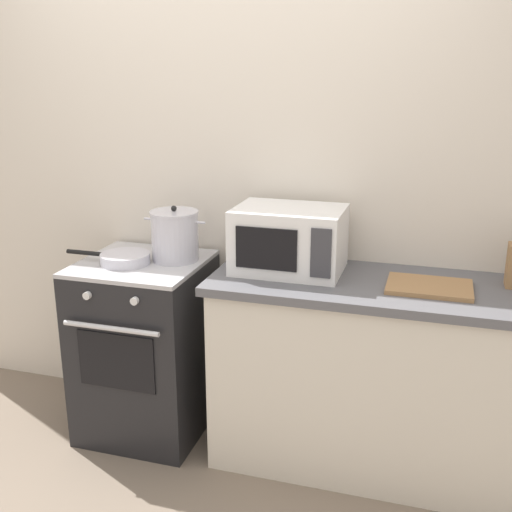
{
  "coord_description": "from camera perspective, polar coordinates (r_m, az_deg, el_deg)",
  "views": [
    {
      "loc": [
        1.03,
        -2.02,
        1.84
      ],
      "look_at": [
        0.24,
        0.6,
        1.0
      ],
      "focal_mm": 43.38,
      "sensor_mm": 36.0,
      "label": 1
    }
  ],
  "objects": [
    {
      "name": "frying_pan",
      "position": [
        3.08,
        -12.09,
        -0.21
      ],
      "size": [
        0.44,
        0.24,
        0.05
      ],
      "color": "silver",
      "rests_on": "stove"
    },
    {
      "name": "ground_plane",
      "position": [
        2.92,
        -8.61,
        -22.24
      ],
      "size": [
        10.0,
        10.0,
        0.0
      ],
      "primitive_type": "plane",
      "color": "#7A6B5B"
    },
    {
      "name": "stove",
      "position": [
        3.26,
        -10.11,
        -8.22
      ],
      "size": [
        0.6,
        0.64,
        0.92
      ],
      "color": "black",
      "rests_on": "ground_plane"
    },
    {
      "name": "microwave",
      "position": [
        2.88,
        3.08,
        1.54
      ],
      "size": [
        0.5,
        0.37,
        0.3
      ],
      "color": "white",
      "rests_on": "countertop_right"
    },
    {
      "name": "stock_pot",
      "position": [
        3.07,
        -7.49,
        1.88
      ],
      "size": [
        0.32,
        0.24,
        0.27
      ],
      "color": "silver",
      "rests_on": "stove"
    },
    {
      "name": "back_wall",
      "position": [
        3.13,
        2.99,
        6.19
      ],
      "size": [
        4.4,
        0.1,
        2.5
      ],
      "primitive_type": "cube",
      "color": "silver",
      "rests_on": "ground_plane"
    },
    {
      "name": "countertop_right",
      "position": [
        2.8,
        13.13,
        -2.97
      ],
      "size": [
        1.7,
        0.6,
        0.04
      ],
      "primitive_type": "cube",
      "color": "#59595E",
      "rests_on": "lower_cabinet_right"
    },
    {
      "name": "lower_cabinet_right",
      "position": [
        2.99,
        12.54,
        -11.29
      ],
      "size": [
        1.64,
        0.56,
        0.88
      ],
      "primitive_type": "cube",
      "color": "beige",
      "rests_on": "ground_plane"
    },
    {
      "name": "cutting_board",
      "position": [
        2.77,
        15.69,
        -2.74
      ],
      "size": [
        0.36,
        0.26,
        0.02
      ],
      "primitive_type": "cube",
      "color": "#997047",
      "rests_on": "countertop_right"
    }
  ]
}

